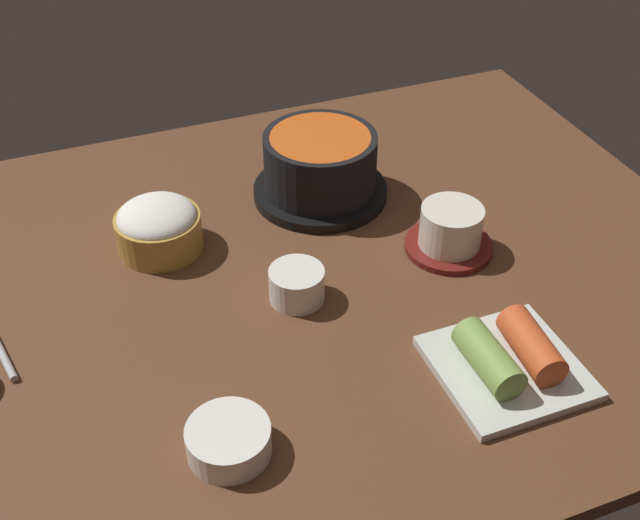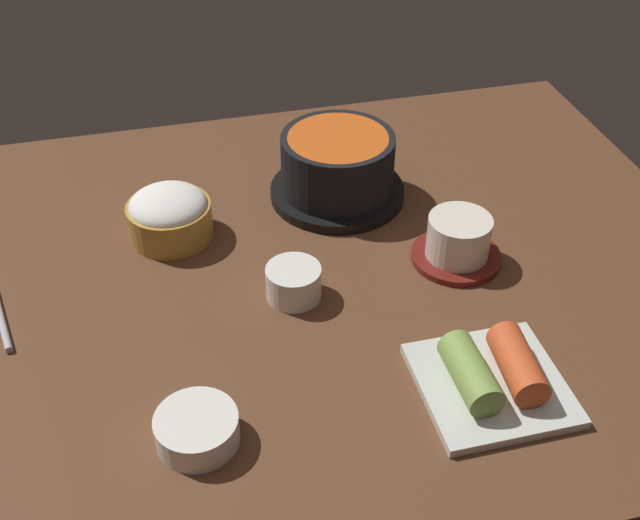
{
  "view_description": "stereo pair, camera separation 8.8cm",
  "coord_description": "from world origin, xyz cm",
  "px_view_note": "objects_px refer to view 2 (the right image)",
  "views": [
    {
      "loc": [
        -23.01,
        -66.15,
        60.16
      ],
      "look_at": [
        2.0,
        -2.0,
        5.0
      ],
      "focal_mm": 44.74,
      "sensor_mm": 36.0,
      "label": 1
    },
    {
      "loc": [
        -14.62,
        -68.82,
        60.16
      ],
      "look_at": [
        2.0,
        -2.0,
        5.0
      ],
      "focal_mm": 44.74,
      "sensor_mm": 36.0,
      "label": 2
    }
  ],
  "objects_px": {
    "tea_cup_with_saucer": "(458,241)",
    "banchan_cup_center": "(294,282)",
    "stone_pot": "(338,167)",
    "side_bowl_near": "(197,428)",
    "rice_bowl": "(169,214)",
    "kimchi_plate": "(492,376)"
  },
  "relations": [
    {
      "from": "stone_pot",
      "to": "rice_bowl",
      "type": "distance_m",
      "value": 0.22
    },
    {
      "from": "tea_cup_with_saucer",
      "to": "side_bowl_near",
      "type": "bearing_deg",
      "value": -149.57
    },
    {
      "from": "banchan_cup_center",
      "to": "kimchi_plate",
      "type": "distance_m",
      "value": 0.24
    },
    {
      "from": "banchan_cup_center",
      "to": "kimchi_plate",
      "type": "relative_size",
      "value": 0.44
    },
    {
      "from": "stone_pot",
      "to": "rice_bowl",
      "type": "bearing_deg",
      "value": -171.08
    },
    {
      "from": "stone_pot",
      "to": "side_bowl_near",
      "type": "distance_m",
      "value": 0.42
    },
    {
      "from": "stone_pot",
      "to": "banchan_cup_center",
      "type": "bearing_deg",
      "value": -118.51
    },
    {
      "from": "stone_pot",
      "to": "rice_bowl",
      "type": "relative_size",
      "value": 1.71
    },
    {
      "from": "tea_cup_with_saucer",
      "to": "banchan_cup_center",
      "type": "height_order",
      "value": "tea_cup_with_saucer"
    },
    {
      "from": "side_bowl_near",
      "to": "stone_pot",
      "type": "bearing_deg",
      "value": 57.46
    },
    {
      "from": "stone_pot",
      "to": "kimchi_plate",
      "type": "relative_size",
      "value": 1.25
    },
    {
      "from": "tea_cup_with_saucer",
      "to": "kimchi_plate",
      "type": "height_order",
      "value": "tea_cup_with_saucer"
    },
    {
      "from": "kimchi_plate",
      "to": "rice_bowl",
      "type": "bearing_deg",
      "value": 130.35
    },
    {
      "from": "tea_cup_with_saucer",
      "to": "banchan_cup_center",
      "type": "distance_m",
      "value": 0.2
    },
    {
      "from": "tea_cup_with_saucer",
      "to": "kimchi_plate",
      "type": "xyz_separation_m",
      "value": [
        -0.04,
        -0.2,
        -0.01
      ]
    },
    {
      "from": "tea_cup_with_saucer",
      "to": "side_bowl_near",
      "type": "distance_m",
      "value": 0.38
    },
    {
      "from": "stone_pot",
      "to": "side_bowl_near",
      "type": "xyz_separation_m",
      "value": [
        -0.22,
        -0.35,
        -0.03
      ]
    },
    {
      "from": "kimchi_plate",
      "to": "side_bowl_near",
      "type": "xyz_separation_m",
      "value": [
        -0.28,
        0.01,
        -0.0
      ]
    },
    {
      "from": "rice_bowl",
      "to": "tea_cup_with_saucer",
      "type": "relative_size",
      "value": 0.97
    },
    {
      "from": "rice_bowl",
      "to": "side_bowl_near",
      "type": "height_order",
      "value": "rice_bowl"
    },
    {
      "from": "rice_bowl",
      "to": "tea_cup_with_saucer",
      "type": "height_order",
      "value": "rice_bowl"
    },
    {
      "from": "rice_bowl",
      "to": "stone_pot",
      "type": "bearing_deg",
      "value": 8.92
    }
  ]
}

